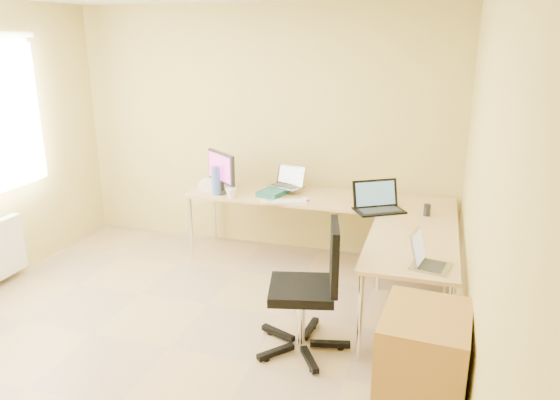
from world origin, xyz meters
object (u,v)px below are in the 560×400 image
(desk_return, at_px, (409,285))
(water_bottle, at_px, (216,180))
(office_chair, at_px, (301,288))
(laptop_center, at_px, (286,177))
(desk_fan, at_px, (221,171))
(monitor, at_px, (221,172))
(laptop_return, at_px, (432,254))
(cabinet, at_px, (421,377))
(keyboard, at_px, (283,202))
(desk_main, at_px, (318,231))
(mug, at_px, (231,193))
(laptop_black, at_px, (380,197))

(desk_return, distance_m, water_bottle, 2.19)
(desk_return, height_order, office_chair, office_chair)
(laptop_center, xyz_separation_m, desk_fan, (-0.77, 0.13, -0.02))
(monitor, distance_m, desk_fan, 0.35)
(laptop_center, distance_m, laptop_return, 2.11)
(monitor, distance_m, office_chair, 1.93)
(cabinet, bearing_deg, desk_fan, 137.56)
(laptop_center, bearing_deg, cabinet, -34.80)
(keyboard, xyz_separation_m, office_chair, (0.51, -1.26, -0.24))
(keyboard, height_order, desk_fan, desk_fan)
(monitor, bearing_deg, office_chair, -10.74)
(monitor, height_order, laptop_return, monitor)
(monitor, height_order, water_bottle, monitor)
(desk_main, height_order, mug, mug)
(laptop_center, height_order, mug, laptop_center)
(keyboard, relative_size, mug, 3.95)
(monitor, bearing_deg, keyboard, 25.25)
(desk_main, xyz_separation_m, laptop_return, (1.13, -1.44, 0.47))
(laptop_return, bearing_deg, laptop_center, 56.30)
(mug, bearing_deg, keyboard, 0.00)
(office_chair, bearing_deg, water_bottle, 119.83)
(laptop_black, bearing_deg, mug, 148.91)
(water_bottle, bearing_deg, desk_return, -21.31)
(laptop_black, distance_m, office_chair, 1.37)
(office_chair, bearing_deg, desk_main, 85.40)
(office_chair, bearing_deg, laptop_center, 96.88)
(desk_return, height_order, laptop_center, laptop_center)
(water_bottle, bearing_deg, office_chair, -47.07)
(cabinet, bearing_deg, laptop_black, 108.65)
(laptop_black, height_order, keyboard, laptop_black)
(laptop_center, xyz_separation_m, laptop_return, (1.48, -1.50, -0.06))
(desk_main, height_order, office_chair, office_chair)
(desk_fan, bearing_deg, monitor, -43.81)
(laptop_center, xyz_separation_m, office_chair, (0.59, -1.62, -0.39))
(desk_main, distance_m, cabinet, 2.46)
(water_bottle, distance_m, desk_fan, 0.44)
(monitor, distance_m, mug, 0.29)
(laptop_center, height_order, water_bottle, water_bottle)
(mug, distance_m, laptop_return, 2.25)
(desk_main, relative_size, desk_return, 2.04)
(cabinet, bearing_deg, desk_main, 121.37)
(mug, height_order, office_chair, office_chair)
(monitor, bearing_deg, desk_fan, 152.36)
(laptop_center, distance_m, office_chair, 1.77)
(laptop_return, height_order, cabinet, laptop_return)
(desk_return, relative_size, cabinet, 1.58)
(desk_main, bearing_deg, monitor, -172.71)
(desk_fan, xyz_separation_m, cabinet, (2.25, -2.38, -0.51))
(desk_main, bearing_deg, laptop_return, -51.98)
(desk_fan, relative_size, office_chair, 0.27)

